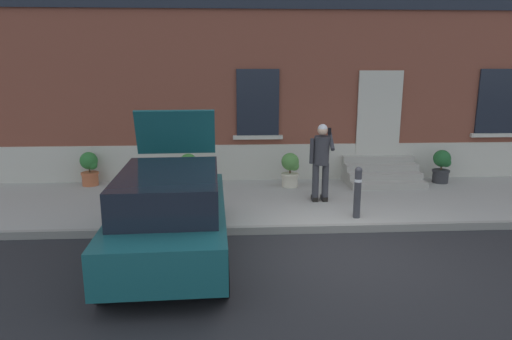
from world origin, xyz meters
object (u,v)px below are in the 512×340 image
Objects in this scene: planter_cream at (290,169)px; planter_charcoal at (442,165)px; hatchback_car_teal at (171,212)px; bollard_near_person at (358,190)px; person_on_phone at (321,158)px; planter_olive at (189,170)px; planter_terracotta at (90,168)px; bollard_far_left at (191,193)px.

planter_charcoal is at bearing 2.54° from planter_cream.
bollard_near_person is (3.50, 1.42, -0.09)m from hatchback_car_teal.
planter_charcoal is (3.98, 0.18, 0.00)m from planter_cream.
planter_olive is at bearing 166.04° from person_on_phone.
planter_terracotta is at bearing 178.50° from planter_charcoal.
planter_olive is at bearing 144.61° from bollard_near_person.
planter_olive and planter_cream have the same top height.
person_on_phone is 3.38m from planter_olive.
planter_cream is (2.49, 3.88, -0.19)m from hatchback_car_teal.
planter_cream is (2.53, -0.06, 0.00)m from planter_olive.
hatchback_car_teal is at bearing -147.90° from planter_charcoal.
planter_cream is 1.00× the size of planter_charcoal.
bollard_far_left is at bearing -84.21° from planter_olive.
bollard_near_person is 3.97m from planter_charcoal.
hatchback_car_teal is at bearing -89.31° from planter_olive.
person_on_phone is 2.04× the size of planter_charcoal.
hatchback_car_teal is 3.78m from bollard_near_person.
bollard_far_left is at bearing -45.85° from planter_terracotta.
person_on_phone is (-0.52, 1.14, 0.44)m from bollard_near_person.
hatchback_car_teal is at bearing -128.89° from person_on_phone.
bollard_near_person reaches higher than planter_charcoal.
bollard_far_left reaches higher than planter_olive.
bollard_near_person reaches higher than planter_olive.
bollard_near_person reaches higher than planter_terracotta.
planter_terracotta is at bearing 172.13° from planter_olive.
person_on_phone is at bearing -156.74° from planter_charcoal.
hatchback_car_teal reaches higher than bollard_far_left.
planter_olive is 2.53m from planter_cream.
planter_terracotta is at bearing 175.35° from planter_cream.
hatchback_car_teal is 4.79× the size of planter_olive.
planter_cream and planter_charcoal have the same top height.
bollard_far_left is at bearing -157.14° from planter_charcoal.
planter_terracotta is (-6.08, 2.87, -0.11)m from bollard_near_person.
hatchback_car_teal is 2.35× the size of person_on_phone.
bollard_far_left is 6.79m from planter_charcoal.
planter_olive is at bearing -179.00° from planter_charcoal.
planter_terracotta and planter_olive have the same top height.
person_on_phone is at bearing 114.35° from bollard_near_person.
planter_olive is (-3.55, 2.52, -0.11)m from bollard_near_person.
person_on_phone is (2.99, 2.56, 0.35)m from hatchback_car_teal.
planter_olive is (-0.26, 2.52, -0.11)m from bollard_far_left.
planter_charcoal is at bearing 33.76° from person_on_phone.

